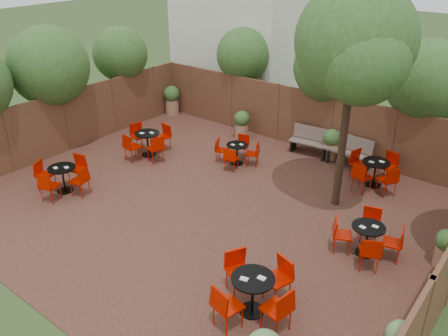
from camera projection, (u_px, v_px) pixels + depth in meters
The scene contains 11 objects.
ground at pixel (208, 206), 12.39m from camera, with size 80.00×80.00×0.00m, color #354F23.
courtyard_paving at pixel (208, 206), 12.39m from camera, with size 12.00×10.00×0.02m, color #3B1F18.
fence_back at pixel (303, 119), 15.47m from camera, with size 12.00×0.08×2.00m, color brown.
fence_left at pixel (67, 122), 15.23m from camera, with size 0.08×10.00×2.00m, color brown.
neighbour_building at pixel (247, 4), 18.70m from camera, with size 5.00×4.00×8.00m, color silver.
overhang_foliage at pixel (235, 81), 13.37m from camera, with size 15.87×10.71×2.73m.
courtyard_tree at pixel (354, 49), 10.63m from camera, with size 2.89×2.81×5.71m.
park_bench_left at pixel (313, 141), 15.09m from camera, with size 1.51×0.64×0.91m.
park_bench_right at pixel (348, 150), 14.41m from camera, with size 1.54×0.59×0.93m.
bistro_tables at pixel (231, 190), 12.26m from camera, with size 9.36×7.92×0.94m.
planters at pixel (255, 132), 15.56m from camera, with size 11.87×4.02×1.17m.
Camera 1 is at (6.86, -8.10, 6.49)m, focal length 37.19 mm.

